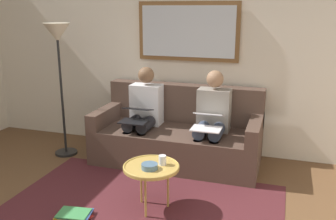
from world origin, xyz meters
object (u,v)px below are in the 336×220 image
framed_mirror (188,31)px  magazine_stack (74,215)px  couch (178,136)px  bowl (150,166)px  person_left (212,117)px  standing_lamp (58,48)px  coffee_table (151,168)px  cup (162,160)px  laptop_black (136,114)px  laptop_white (208,121)px  person_right (144,111)px

framed_mirror → magazine_stack: size_ratio=3.77×
couch → magazine_stack: bearing=71.9°
bowl → person_left: size_ratio=0.13×
bowl → standing_lamp: bearing=-33.2°
coffee_table → magazine_stack: 0.81m
cup → magazine_stack: (0.70, 0.43, -0.45)m
framed_mirror → coffee_table: (-0.10, 1.61, -1.13)m
coffee_table → laptop_black: (0.52, -0.91, 0.21)m
coffee_table → standing_lamp: (1.54, -0.95, 0.95)m
couch → coffee_table: size_ratio=3.81×
laptop_white → standing_lamp: standing_lamp is taller
magazine_stack → standing_lamp: standing_lamp is taller
laptop_white → person_right: size_ratio=0.34×
coffee_table → magazine_stack: size_ratio=1.53×
couch → standing_lamp: bearing=10.5°
laptop_black → laptop_white: bearing=-179.4°
framed_mirror → coffee_table: framed_mirror is taller
bowl → standing_lamp: standing_lamp is taller
person_left → laptop_black: bearing=15.8°
person_left → standing_lamp: (1.87, 0.20, 0.76)m
couch → laptop_white: couch is taller
framed_mirror → cup: size_ratio=14.29×
cup → person_right: size_ratio=0.08×
laptop_black → magazine_stack: bearing=85.9°
cup → person_left: person_left is taller
coffee_table → person_left: bearing=-106.0°
couch → bowl: size_ratio=13.34×
cup → person_left: bearing=-102.6°
person_left → standing_lamp: size_ratio=0.69×
person_right → magazine_stack: person_right is taller
laptop_black → standing_lamp: bearing=-2.4°
coffee_table → laptop_white: (-0.33, -0.92, 0.21)m
laptop_white → laptop_black: bearing=0.6°
framed_mirror → cup: framed_mirror is taller
cup → standing_lamp: bearing=-28.6°
standing_lamp → laptop_black: bearing=177.6°
person_left → laptop_white: (0.00, 0.23, 0.02)m
couch → cup: (-0.18, 1.16, 0.17)m
cup → standing_lamp: 2.06m
couch → bowl: (-0.10, 1.28, 0.15)m
coffee_table → standing_lamp: 2.04m
person_left → laptop_white: 0.23m
magazine_stack → cup: bearing=-148.7°
framed_mirror → coffee_table: size_ratio=2.47×
couch → magazine_stack: size_ratio=5.81×
person_left → person_right: (0.85, 0.00, 0.00)m
framed_mirror → standing_lamp: (1.44, 0.66, -0.18)m
magazine_stack → couch: bearing=-108.1°
bowl → laptop_white: size_ratio=0.38×
coffee_table → laptop_white: bearing=-109.8°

